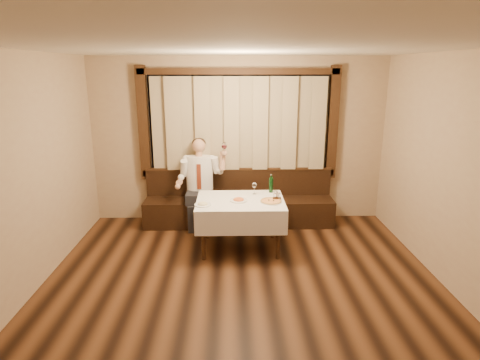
{
  "coord_description": "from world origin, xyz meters",
  "views": [
    {
      "loc": [
        -0.13,
        -3.82,
        2.6
      ],
      "look_at": [
        0.0,
        1.9,
        1.0
      ],
      "focal_mm": 30.0,
      "sensor_mm": 36.0,
      "label": 1
    }
  ],
  "objects_px": {
    "pizza": "(271,201)",
    "cruet_caddy": "(277,197)",
    "dining_table": "(240,207)",
    "pasta_red": "(239,199)",
    "seated_man": "(200,177)",
    "banquette": "(239,206)",
    "pasta_cream": "(203,203)",
    "green_bottle": "(271,185)"
  },
  "relations": [
    {
      "from": "dining_table",
      "to": "seated_man",
      "type": "height_order",
      "value": "seated_man"
    },
    {
      "from": "seated_man",
      "to": "pasta_cream",
      "type": "bearing_deg",
      "value": -83.82
    },
    {
      "from": "banquette",
      "to": "cruet_caddy",
      "type": "bearing_deg",
      "value": -62.96
    },
    {
      "from": "pizza",
      "to": "pasta_cream",
      "type": "relative_size",
      "value": 1.35
    },
    {
      "from": "pizza",
      "to": "pasta_red",
      "type": "relative_size",
      "value": 1.23
    },
    {
      "from": "pizza",
      "to": "green_bottle",
      "type": "bearing_deg",
      "value": 84.51
    },
    {
      "from": "pasta_red",
      "to": "pizza",
      "type": "bearing_deg",
      "value": -7.71
    },
    {
      "from": "green_bottle",
      "to": "cruet_caddy",
      "type": "height_order",
      "value": "green_bottle"
    },
    {
      "from": "dining_table",
      "to": "pizza",
      "type": "distance_m",
      "value": 0.46
    },
    {
      "from": "dining_table",
      "to": "seated_man",
      "type": "xyz_separation_m",
      "value": [
        -0.65,
        0.93,
        0.2
      ]
    },
    {
      "from": "pasta_red",
      "to": "green_bottle",
      "type": "distance_m",
      "value": 0.65
    },
    {
      "from": "pizza",
      "to": "pasta_red",
      "type": "bearing_deg",
      "value": 172.29
    },
    {
      "from": "green_bottle",
      "to": "cruet_caddy",
      "type": "relative_size",
      "value": 2.24
    },
    {
      "from": "banquette",
      "to": "seated_man",
      "type": "relative_size",
      "value": 2.15
    },
    {
      "from": "dining_table",
      "to": "pizza",
      "type": "bearing_deg",
      "value": -14.01
    },
    {
      "from": "cruet_caddy",
      "to": "pizza",
      "type": "bearing_deg",
      "value": -132.4
    },
    {
      "from": "pasta_red",
      "to": "dining_table",
      "type": "bearing_deg",
      "value": 61.43
    },
    {
      "from": "pasta_red",
      "to": "pasta_cream",
      "type": "xyz_separation_m",
      "value": [
        -0.5,
        -0.18,
        -0.0
      ]
    },
    {
      "from": "dining_table",
      "to": "pizza",
      "type": "relative_size",
      "value": 4.04
    },
    {
      "from": "seated_man",
      "to": "banquette",
      "type": "bearing_deg",
      "value": 7.91
    },
    {
      "from": "dining_table",
      "to": "pasta_cream",
      "type": "height_order",
      "value": "pasta_cream"
    },
    {
      "from": "seated_man",
      "to": "dining_table",
      "type": "bearing_deg",
      "value": -54.91
    },
    {
      "from": "banquette",
      "to": "dining_table",
      "type": "bearing_deg",
      "value": -90.0
    },
    {
      "from": "pasta_red",
      "to": "green_bottle",
      "type": "height_order",
      "value": "green_bottle"
    },
    {
      "from": "pizza",
      "to": "green_bottle",
      "type": "xyz_separation_m",
      "value": [
        0.04,
        0.47,
        0.11
      ]
    },
    {
      "from": "pizza",
      "to": "cruet_caddy",
      "type": "height_order",
      "value": "cruet_caddy"
    },
    {
      "from": "dining_table",
      "to": "cruet_caddy",
      "type": "xyz_separation_m",
      "value": [
        0.53,
        -0.01,
        0.15
      ]
    },
    {
      "from": "banquette",
      "to": "pasta_cream",
      "type": "relative_size",
      "value": 13.76
    },
    {
      "from": "banquette",
      "to": "green_bottle",
      "type": "relative_size",
      "value": 11.26
    },
    {
      "from": "green_bottle",
      "to": "dining_table",
      "type": "bearing_deg",
      "value": -143.16
    },
    {
      "from": "banquette",
      "to": "dining_table",
      "type": "height_order",
      "value": "banquette"
    },
    {
      "from": "dining_table",
      "to": "pasta_red",
      "type": "xyz_separation_m",
      "value": [
        -0.03,
        -0.05,
        0.14
      ]
    },
    {
      "from": "banquette",
      "to": "seated_man",
      "type": "xyz_separation_m",
      "value": [
        -0.65,
        -0.09,
        0.55
      ]
    },
    {
      "from": "dining_table",
      "to": "green_bottle",
      "type": "xyz_separation_m",
      "value": [
        0.48,
        0.36,
        0.23
      ]
    },
    {
      "from": "pasta_cream",
      "to": "green_bottle",
      "type": "distance_m",
      "value": 1.17
    },
    {
      "from": "green_bottle",
      "to": "seated_man",
      "type": "xyz_separation_m",
      "value": [
        -1.13,
        0.57,
        -0.02
      ]
    },
    {
      "from": "dining_table",
      "to": "pasta_cream",
      "type": "distance_m",
      "value": 0.59
    },
    {
      "from": "banquette",
      "to": "green_bottle",
      "type": "xyz_separation_m",
      "value": [
        0.48,
        -0.66,
        0.57
      ]
    },
    {
      "from": "pizza",
      "to": "seated_man",
      "type": "relative_size",
      "value": 0.21
    },
    {
      "from": "pizza",
      "to": "banquette",
      "type": "bearing_deg",
      "value": 111.0
    },
    {
      "from": "pizza",
      "to": "pasta_red",
      "type": "distance_m",
      "value": 0.46
    },
    {
      "from": "pasta_red",
      "to": "cruet_caddy",
      "type": "bearing_deg",
      "value": 3.22
    }
  ]
}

